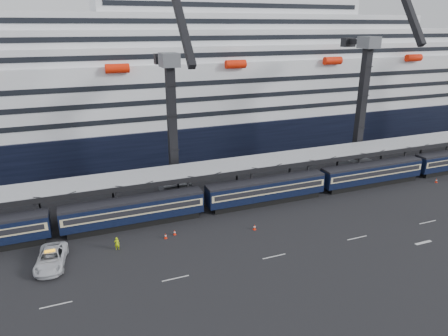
{
  "coord_description": "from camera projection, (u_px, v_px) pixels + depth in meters",
  "views": [
    {
      "loc": [
        -34.36,
        -39.92,
        25.75
      ],
      "look_at": [
        -14.92,
        10.0,
        6.56
      ],
      "focal_mm": 32.0,
      "sensor_mm": 36.0,
      "label": 1
    }
  ],
  "objects": [
    {
      "name": "ground",
      "position": [
        350.0,
        222.0,
        55.44
      ],
      "size": [
        260.0,
        260.0,
        0.0
      ],
      "primitive_type": "plane",
      "color": "black",
      "rests_on": "ground"
    },
    {
      "name": "lane_markings",
      "position": [
        425.0,
        228.0,
        53.64
      ],
      "size": [
        111.0,
        4.27,
        0.02
      ],
      "color": "beige",
      "rests_on": "ground"
    },
    {
      "name": "train",
      "position": [
        286.0,
        186.0,
        61.88
      ],
      "size": [
        133.05,
        3.0,
        4.05
      ],
      "color": "black",
      "rests_on": "ground"
    },
    {
      "name": "canopy",
      "position": [
        299.0,
        157.0,
        65.95
      ],
      "size": [
        130.0,
        6.25,
        5.53
      ],
      "color": "#95989D",
      "rests_on": "ground"
    },
    {
      "name": "cruise_ship",
      "position": [
        223.0,
        88.0,
        91.26
      ],
      "size": [
        214.09,
        28.84,
        34.0
      ],
      "color": "black",
      "rests_on": "ground"
    },
    {
      "name": "crane_dark_near",
      "position": [
        173.0,
        121.0,
        60.9
      ],
      "size": [
        4.5,
        17.75,
        35.08
      ],
      "color": "#4D4F54",
      "rests_on": "ground"
    },
    {
      "name": "crane_dark_mid",
      "position": [
        364.0,
        99.0,
        71.49
      ],
      "size": [
        4.5,
        18.24,
        39.64
      ],
      "color": "#4D4F54",
      "rests_on": "ground"
    },
    {
      "name": "pickup_truck",
      "position": [
        51.0,
        259.0,
        45.06
      ],
      "size": [
        3.87,
        6.91,
        1.83
      ],
      "primitive_type": "imported",
      "rotation": [
        0.0,
        0.0,
        -0.13
      ],
      "color": "silver",
      "rests_on": "ground"
    },
    {
      "name": "worker",
      "position": [
        117.0,
        243.0,
        48.33
      ],
      "size": [
        0.65,
        0.48,
        1.66
      ],
      "primitive_type": "imported",
      "rotation": [
        0.0,
        0.0,
        3.01
      ],
      "color": "#BCDC0B",
      "rests_on": "ground"
    },
    {
      "name": "traffic_cone_b",
      "position": [
        166.0,
        236.0,
        51.04
      ],
      "size": [
        0.36,
        0.36,
        0.72
      ],
      "color": "#FB2307",
      "rests_on": "ground"
    },
    {
      "name": "traffic_cone_c",
      "position": [
        175.0,
        232.0,
        51.93
      ],
      "size": [
        0.35,
        0.35,
        0.7
      ],
      "color": "#FB2307",
      "rests_on": "ground"
    },
    {
      "name": "traffic_cone_d",
      "position": [
        254.0,
        227.0,
        53.23
      ],
      "size": [
        0.39,
        0.39,
        0.78
      ],
      "color": "#FB2307",
      "rests_on": "ground"
    },
    {
      "name": "traffic_cone_e",
      "position": [
        436.0,
        180.0,
        69.25
      ],
      "size": [
        0.38,
        0.38,
        0.75
      ],
      "color": "#FB2307",
      "rests_on": "ground"
    }
  ]
}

